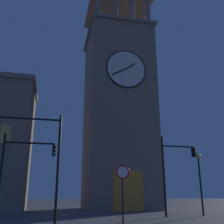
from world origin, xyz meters
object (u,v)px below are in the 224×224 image
object	(u,v)px
traffic_signal_near	(20,163)
traffic_signal_far	(173,165)
no_horn_sign	(123,177)
street_lamp	(199,171)
clocktower	(118,111)
traffic_signal_mid	(39,148)

from	to	relation	value
traffic_signal_near	traffic_signal_far	world-z (taller)	traffic_signal_far
traffic_signal_near	no_horn_sign	xyz separation A→B (m)	(-5.81, 3.35, -1.00)
street_lamp	clocktower	bearing A→B (deg)	-70.78
traffic_signal_far	no_horn_sign	world-z (taller)	traffic_signal_far
traffic_signal_near	street_lamp	size ratio (longest dim) A/B	1.09
traffic_signal_mid	street_lamp	distance (m)	13.18
traffic_signal_far	street_lamp	bearing A→B (deg)	-170.14
traffic_signal_mid	no_horn_sign	distance (m)	5.35
no_horn_sign	traffic_signal_near	bearing A→B (deg)	-29.94
traffic_signal_near	traffic_signal_far	distance (m)	11.48
traffic_signal_mid	traffic_signal_far	bearing A→B (deg)	-162.13
traffic_signal_near	no_horn_sign	size ratio (longest dim) A/B	1.69
traffic_signal_near	traffic_signal_far	xyz separation A→B (m)	(-11.33, -1.85, 0.33)
traffic_signal_far	traffic_signal_mid	bearing A→B (deg)	17.87
clocktower	traffic_signal_mid	size ratio (longest dim) A/B	4.59
traffic_signal_near	traffic_signal_far	bearing A→B (deg)	-170.71
traffic_signal_mid	street_lamp	size ratio (longest dim) A/B	1.30
traffic_signal_mid	street_lamp	world-z (taller)	traffic_signal_mid
traffic_signal_far	street_lamp	size ratio (longest dim) A/B	1.24
traffic_signal_mid	no_horn_sign	size ratio (longest dim) A/B	2.01
traffic_signal_near	traffic_signal_mid	bearing A→B (deg)	128.88
street_lamp	no_horn_sign	size ratio (longest dim) A/B	1.55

